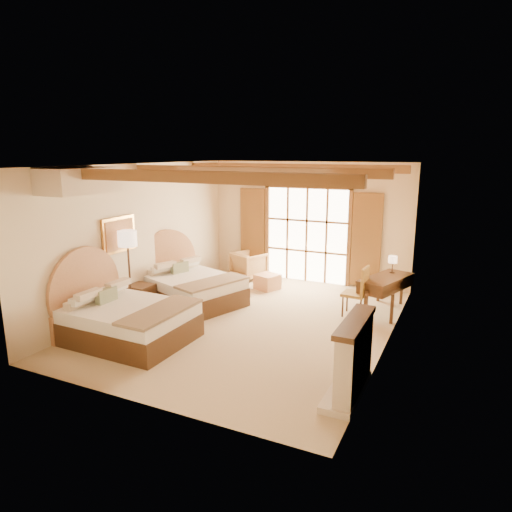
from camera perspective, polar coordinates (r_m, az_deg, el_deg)
The scene contains 19 objects.
floor at distance 9.58m, azimuth -0.67°, elevation -8.19°, with size 7.00×7.00×0.00m, color #CAB288.
wall_back at distance 12.32m, azimuth 6.47°, elevation 4.20°, with size 5.50×5.50×0.00m, color beige.
wall_left at distance 10.60m, azimuth -14.19°, elevation 2.48°, with size 7.00×7.00×0.00m, color beige.
wall_right at distance 8.32m, azimuth 16.57°, elevation -0.47°, with size 7.00×7.00×0.00m, color beige.
ceiling at distance 8.94m, azimuth -0.73°, elevation 11.32°, with size 7.00×7.00×0.00m, color #A75F31.
ceiling_beams at distance 8.95m, azimuth -0.73°, elevation 10.55°, with size 5.39×4.60×0.18m, color brown, non-canonical shape.
french_doors at distance 12.32m, azimuth 6.34°, elevation 2.56°, with size 3.95×0.08×2.60m.
fireplace at distance 6.84m, azimuth 11.96°, elevation -12.83°, with size 0.46×1.40×1.16m.
painting at distance 9.99m, azimuth -16.75°, elevation 2.57°, with size 0.06×0.95×0.75m.
canopy_valance at distance 8.75m, azimuth -21.26°, elevation 8.78°, with size 0.70×1.40×0.45m, color beige.
bed_near at distance 8.97m, azimuth -16.43°, elevation -7.22°, with size 2.26×1.75×1.47m.
bed_far at distance 10.74m, azimuth -8.59°, elevation -3.58°, with size 2.65×2.24×1.41m.
nightstand at distance 10.40m, azimuth -14.17°, elevation -5.11°, with size 0.50×0.50×0.60m, color #482F16.
floor_lamp at distance 9.90m, azimuth -15.75°, elevation 1.48°, with size 0.39×0.39×1.85m.
armchair at distance 12.65m, azimuth -0.88°, elevation -1.16°, with size 0.80×0.82×0.74m, color #AA7D49.
ottoman at distance 11.72m, azimuth 1.43°, elevation -3.22°, with size 0.53×0.53×0.38m, color tan.
desk at distance 10.42m, azimuth 15.83°, elevation -4.48°, with size 1.06×1.59×0.79m.
desk_chair at distance 10.03m, azimuth 12.29°, elevation -5.45°, with size 0.51×0.51×1.09m.
desk_lamp at distance 10.64m, azimuth 16.73°, elevation -0.49°, with size 0.19×0.19×0.38m.
Camera 1 is at (3.92, -8.03, 3.45)m, focal length 32.00 mm.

